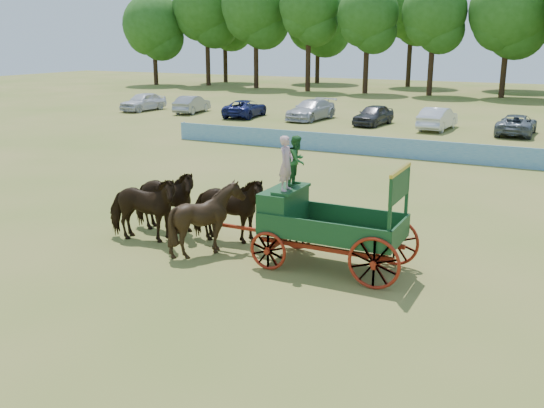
{
  "coord_description": "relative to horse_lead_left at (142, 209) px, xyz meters",
  "views": [
    {
      "loc": [
        8.29,
        -13.54,
        6.18
      ],
      "look_at": [
        0.3,
        2.35,
        1.3
      ],
      "focal_mm": 40.0,
      "sensor_mm": 36.0,
      "label": 1
    }
  ],
  "objects": [
    {
      "name": "horse_wheel_right",
      "position": [
        2.4,
        1.1,
        0.0
      ],
      "size": [
        2.72,
        1.67,
        2.13
      ],
      "primitive_type": "imported",
      "rotation": [
        0.0,
        0.0,
        1.79
      ],
      "color": "black",
      "rests_on": "ground"
    },
    {
      "name": "horse_lead_left",
      "position": [
        0.0,
        0.0,
        0.0
      ],
      "size": [
        2.71,
        1.64,
        2.13
      ],
      "primitive_type": "imported",
      "rotation": [
        0.0,
        0.0,
        1.77
      ],
      "color": "black",
      "rests_on": "ground"
    },
    {
      "name": "horse_wheel_left",
      "position": [
        2.4,
        0.0,
        0.0
      ],
      "size": [
        2.32,
        2.17,
        2.14
      ],
      "primitive_type": "imported",
      "rotation": [
        0.0,
        0.0,
        1.83
      ],
      "color": "black",
      "rests_on": "ground"
    },
    {
      "name": "sponsor_banner",
      "position": [
        2.44,
        17.2,
        -0.54
      ],
      "size": [
        26.0,
        0.08,
        1.05
      ],
      "primitive_type": "cube",
      "color": "#1F6DAB",
      "rests_on": "ground"
    },
    {
      "name": "ground",
      "position": [
        3.44,
        -0.8,
        -1.07
      ],
      "size": [
        160.0,
        160.0,
        0.0
      ],
      "primitive_type": "plane",
      "color": "olive",
      "rests_on": "ground"
    },
    {
      "name": "parked_cars",
      "position": [
        5.91,
        29.04,
        -0.33
      ],
      "size": [
        58.21,
        7.02,
        1.6
      ],
      "color": "silver",
      "rests_on": "ground"
    },
    {
      "name": "farm_dray",
      "position": [
        5.38,
        0.57,
        0.5
      ],
      "size": [
        6.0,
        2.0,
        3.66
      ],
      "color": "maroon",
      "rests_on": "ground"
    },
    {
      "name": "horse_lead_right",
      "position": [
        0.0,
        1.1,
        0.0
      ],
      "size": [
        2.63,
        1.41,
        2.13
      ],
      "primitive_type": "imported",
      "rotation": [
        0.0,
        0.0,
        1.68
      ],
      "color": "black",
      "rests_on": "ground"
    },
    {
      "name": "treeline",
      "position": [
        0.49,
        59.1,
        8.45
      ],
      "size": [
        88.54,
        23.76,
        15.96
      ],
      "color": "#382314",
      "rests_on": "ground"
    }
  ]
}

